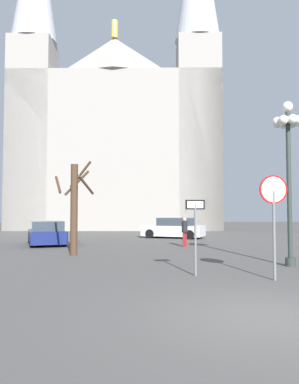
# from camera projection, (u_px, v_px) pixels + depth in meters

# --- Properties ---
(ground_plane) EXTENTS (120.00, 120.00, 0.00)m
(ground_plane) POSITION_uv_depth(u_px,v_px,m) (267.00, 317.00, 6.68)
(ground_plane) COLOR #514F4C
(cathedral) EXTENTS (22.51, 13.95, 36.72)m
(cathedral) POSITION_uv_depth(u_px,v_px,m) (118.00, 131.00, 41.71)
(cathedral) COLOR gray
(cathedral) RESTS_ON ground
(stop_sign) EXTENTS (0.81, 0.09, 2.92)m
(stop_sign) POSITION_uv_depth(u_px,v_px,m) (274.00, 206.00, 10.34)
(stop_sign) COLOR slate
(stop_sign) RESTS_ON ground
(one_way_arrow_sign) EXTENTS (0.60, 0.14, 2.25)m
(one_way_arrow_sign) POSITION_uv_depth(u_px,v_px,m) (195.00, 227.00, 11.03)
(one_way_arrow_sign) COLOR slate
(one_way_arrow_sign) RESTS_ON ground
(street_lamp) EXTENTS (1.10, 1.10, 5.80)m
(street_lamp) POSITION_uv_depth(u_px,v_px,m) (288.00, 147.00, 13.11)
(street_lamp) COLOR #2D3833
(street_lamp) RESTS_ON ground
(bare_tree) EXTENTS (1.78, 1.66, 4.16)m
(bare_tree) POSITION_uv_depth(u_px,v_px,m) (74.00, 205.00, 16.25)
(bare_tree) COLOR #473323
(bare_tree) RESTS_ON ground
(parked_car_near_white) EXTENTS (4.68, 3.50, 1.45)m
(parked_car_near_white) POSITION_uv_depth(u_px,v_px,m) (174.00, 228.00, 26.59)
(parked_car_near_white) COLOR silver
(parked_car_near_white) RESTS_ON ground
(parked_car_far_navy) EXTENTS (3.01, 4.62, 1.36)m
(parked_car_far_navy) POSITION_uv_depth(u_px,v_px,m) (47.00, 233.00, 21.28)
(parked_car_far_navy) COLOR navy
(parked_car_far_navy) RESTS_ON ground
(pedestrian_walking) EXTENTS (0.32, 0.32, 1.58)m
(pedestrian_walking) POSITION_uv_depth(u_px,v_px,m) (185.00, 229.00, 19.98)
(pedestrian_walking) COLOR maroon
(pedestrian_walking) RESTS_ON ground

